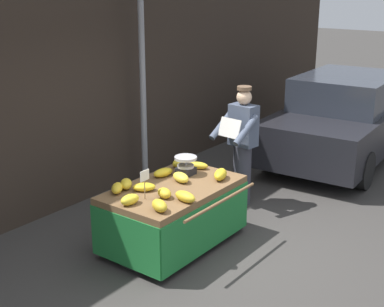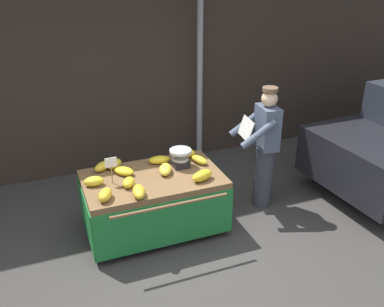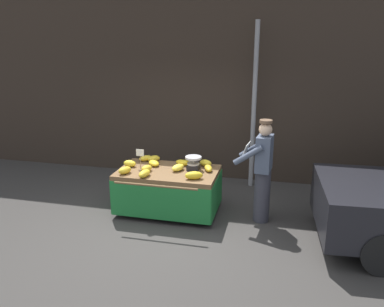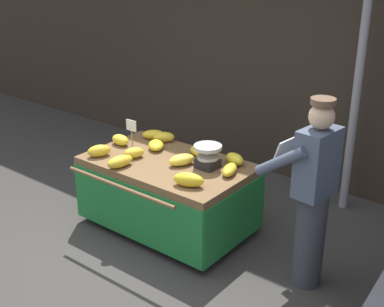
% 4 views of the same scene
% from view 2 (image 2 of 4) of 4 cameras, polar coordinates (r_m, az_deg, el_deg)
% --- Properties ---
extents(ground_plane, '(60.00, 60.00, 0.00)m').
position_cam_2_polar(ground_plane, '(5.04, -0.89, -14.79)').
color(ground_plane, '#383533').
extents(back_wall, '(16.00, 0.24, 4.33)m').
position_cam_2_polar(back_wall, '(6.73, -10.06, 15.62)').
color(back_wall, '#332821').
rests_on(back_wall, ground).
extents(street_pole, '(0.09, 0.09, 3.25)m').
position_cam_2_polar(street_pole, '(6.75, 1.06, 11.30)').
color(street_pole, gray).
rests_on(street_pole, ground).
extents(banana_cart, '(1.71, 1.23, 0.77)m').
position_cam_2_polar(banana_cart, '(5.34, -5.21, -5.07)').
color(banana_cart, brown).
rests_on(banana_cart, ground).
extents(weighing_scale, '(0.28, 0.28, 0.23)m').
position_cam_2_polar(weighing_scale, '(5.41, -1.55, -0.62)').
color(weighing_scale, black).
rests_on(weighing_scale, banana_cart).
extents(price_sign, '(0.14, 0.01, 0.34)m').
position_cam_2_polar(price_sign, '(5.03, -10.81, -1.52)').
color(price_sign, '#997A51').
rests_on(price_sign, banana_cart).
extents(banana_bunch_0, '(0.32, 0.23, 0.13)m').
position_cam_2_polar(banana_bunch_0, '(5.10, 1.40, -2.98)').
color(banana_bunch_0, gold).
rests_on(banana_bunch_0, banana_cart).
extents(banana_bunch_1, '(0.25, 0.17, 0.12)m').
position_cam_2_polar(banana_bunch_1, '(5.12, -13.02, -3.64)').
color(banana_bunch_1, yellow).
rests_on(banana_bunch_1, banana_cart).
extents(banana_bunch_2, '(0.24, 0.31, 0.11)m').
position_cam_2_polar(banana_bunch_2, '(5.28, -3.59, -2.12)').
color(banana_bunch_2, yellow).
rests_on(banana_bunch_2, banana_cart).
extents(banana_bunch_3, '(0.30, 0.30, 0.09)m').
position_cam_2_polar(banana_bunch_3, '(5.31, -9.11, -2.34)').
color(banana_bunch_3, gold).
rests_on(banana_bunch_3, banana_cart).
extents(banana_bunch_4, '(0.28, 0.25, 0.11)m').
position_cam_2_polar(banana_bunch_4, '(5.46, -11.91, -1.70)').
color(banana_bunch_4, gold).
rests_on(banana_bunch_4, banana_cart).
extents(banana_bunch_5, '(0.30, 0.19, 0.10)m').
position_cam_2_polar(banana_bunch_5, '(5.53, -4.39, -0.86)').
color(banana_bunch_5, gold).
rests_on(banana_bunch_5, banana_cart).
extents(banana_bunch_6, '(0.18, 0.31, 0.12)m').
position_cam_2_polar(banana_bunch_6, '(4.82, -7.15, -5.09)').
color(banana_bunch_6, gold).
rests_on(banana_bunch_6, banana_cart).
extents(banana_bunch_7, '(0.21, 0.30, 0.09)m').
position_cam_2_polar(banana_bunch_7, '(5.53, 0.98, -0.85)').
color(banana_bunch_7, gold).
rests_on(banana_bunch_7, banana_cart).
extents(banana_bunch_8, '(0.26, 0.20, 0.12)m').
position_cam_2_polar(banana_bunch_8, '(5.68, -0.71, 0.02)').
color(banana_bunch_8, yellow).
rests_on(banana_bunch_8, banana_cart).
extents(banana_bunch_9, '(0.21, 0.25, 0.11)m').
position_cam_2_polar(banana_bunch_9, '(5.03, -8.49, -3.85)').
color(banana_bunch_9, gold).
rests_on(banana_bunch_9, banana_cart).
extents(banana_bunch_10, '(0.23, 0.28, 0.12)m').
position_cam_2_polar(banana_bunch_10, '(4.81, -11.57, -5.45)').
color(banana_bunch_10, gold).
rests_on(banana_bunch_10, banana_cart).
extents(banana_bunch_11, '(0.27, 0.26, 0.11)m').
position_cam_2_polar(banana_bunch_11, '(5.48, -10.37, -1.40)').
color(banana_bunch_11, gold).
rests_on(banana_bunch_11, banana_cart).
extents(vendor_person, '(0.61, 0.56, 1.71)m').
position_cam_2_polar(vendor_person, '(5.80, 9.69, 0.74)').
color(vendor_person, '#383842').
rests_on(vendor_person, ground).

